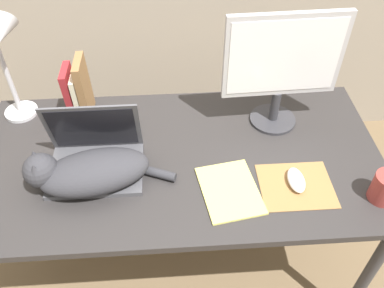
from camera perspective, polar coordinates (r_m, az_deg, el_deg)
desk at (r=1.54m, az=-1.66°, el=-3.49°), size 1.48×0.75×0.72m
laptop at (r=1.46m, az=-13.38°, el=-1.81°), size 0.32×0.24×0.25m
cat at (r=1.39m, az=-14.50°, el=-3.80°), size 0.50×0.25×0.15m
external_monitor at (r=1.51m, az=12.58°, el=10.70°), size 0.43×0.18×0.46m
mousepad at (r=1.44m, az=14.38°, el=-5.69°), size 0.25×0.21×0.00m
computer_mouse at (r=1.43m, az=14.42°, el=-4.91°), size 0.06×0.11×0.03m
book_row at (r=1.65m, az=-15.65°, el=7.14°), size 0.09×0.14×0.25m
desk_lamp at (r=1.61m, az=-24.78°, el=11.80°), size 0.17×0.17×0.46m
notepad at (r=1.39m, az=5.32°, el=-6.50°), size 0.22×0.27×0.01m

